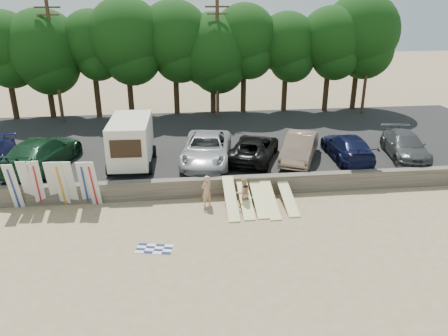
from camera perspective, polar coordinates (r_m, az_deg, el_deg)
The scene contains 30 objects.
ground at distance 20.40m, azimuth -1.87°, elevation -7.25°, with size 120.00×120.00×0.00m, color tan.
seawall at distance 22.85m, azimuth -2.52°, elevation -2.51°, with size 44.00×0.50×1.00m, color #6B6356.
parking_lot at distance 29.87m, azimuth -3.57°, elevation 3.15°, with size 44.00×14.50×0.70m, color #282828.
treeline at distance 35.47m, azimuth -3.98°, elevation 16.24°, with size 33.31×6.39×9.41m.
utility_poles at distance 34.23m, azimuth -0.86°, elevation 14.34°, with size 25.80×0.26×9.00m.
box_trailer at distance 25.14m, azimuth -12.06°, elevation 3.57°, with size 2.59×4.39×2.73m.
car_1 at distance 26.60m, azimuth -22.66°, elevation 1.87°, with size 2.48×6.10×1.77m, color #13361F.
car_2 at distance 25.42m, azimuth -2.32°, elevation 2.54°, with size 2.69×5.83×1.62m, color #AEAFB4.
car_3 at distance 25.87m, azimuth 3.92°, elevation 2.62°, with size 2.37×5.14×1.43m, color black.
car_4 at distance 26.04m, azimuth 9.84°, elevation 2.65°, with size 1.67×4.79×1.58m, color #91725C.
car_5 at distance 27.01m, azimuth 15.78°, elevation 2.71°, with size 2.05×5.04×1.46m, color black.
car_6 at distance 28.39m, azimuth 22.57°, elevation 2.74°, with size 2.02×4.97×1.44m, color #414446.
surfboard_upright_0 at distance 23.36m, azimuth -25.81°, elevation -2.18°, with size 0.50×0.06×2.60m, color silver.
surfboard_upright_1 at distance 23.36m, azimuth -24.36°, elevation -1.91°, with size 0.50×0.06×2.60m, color silver.
surfboard_upright_2 at distance 23.15m, azimuth -23.19°, elevation -1.92°, with size 0.50×0.06×2.60m, color silver.
surfboard_upright_3 at distance 22.96m, azimuth -21.43°, elevation -1.90°, with size 0.50×0.06×2.60m, color silver.
surfboard_upright_4 at distance 22.76m, azimuth -20.53°, elevation -1.95°, with size 0.50×0.06×2.60m, color silver.
surfboard_upright_5 at distance 22.68m, azimuth -19.49°, elevation -1.90°, with size 0.50×0.06×2.60m, color silver.
surfboard_upright_6 at distance 22.49m, azimuth -17.74°, elevation -1.90°, with size 0.50×0.06×2.60m, color silver.
surfboard_upright_7 at distance 22.30m, azimuth -16.75°, elevation -1.96°, with size 0.50×0.06×2.60m, color silver.
surfboard_low_0 at distance 21.41m, azimuth 0.88°, elevation -3.97°, with size 0.56×3.00×0.07m, color #F8EB9C.
surfboard_low_1 at distance 21.68m, azimuth 2.80°, elevation -4.04°, with size 0.56×3.00×0.07m, color #F8EB9C.
surfboard_low_2 at distance 21.87m, azimuth 4.53°, elevation -3.93°, with size 0.56×3.00×0.07m, color #F8EB9C.
surfboard_low_3 at distance 21.80m, azimuth 6.02°, elevation -4.09°, with size 0.56×3.00×0.07m, color #F8EB9C.
surfboard_low_4 at distance 22.21m, azimuth 8.30°, elevation -3.76°, with size 0.56×3.00×0.07m, color #F8EB9C.
beachgoer_a at distance 21.66m, azimuth -2.30°, elevation -3.01°, with size 0.60×0.39×1.63m, color tan.
beachgoer_b at distance 21.56m, azimuth 2.54°, elevation -3.25°, with size 0.76×0.59×1.56m, color tan.
cooler at distance 22.17m, azimuth 3.35°, elevation -4.29°, with size 0.38×0.30×0.32m, color #227E37.
gear_bag at distance 22.55m, azimuth 5.47°, elevation -4.02°, with size 0.30×0.25×0.22m, color #C56517.
beach_towel at distance 18.75m, azimuth -9.09°, elevation -10.37°, with size 1.50×1.50×0.00m, color white.
Camera 1 is at (-1.38, -17.76, 9.93)m, focal length 35.00 mm.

